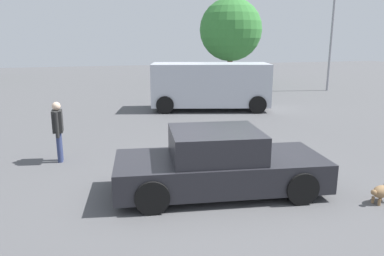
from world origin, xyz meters
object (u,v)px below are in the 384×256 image
Objects in this scene: van_white at (210,85)px; pedestrian at (58,127)px; sedan_foreground at (219,164)px; dog at (383,191)px; light_post_mid at (334,10)px.

van_white reaches higher than pedestrian.
pedestrian is at bearing 145.46° from sedan_foreground.
dog is (2.86, -1.41, -0.36)m from sedan_foreground.
van_white is at bearing 80.06° from sedan_foreground.
sedan_foreground is 9.38m from van_white.
dog is at bearing -17.88° from sedan_foreground.
pedestrian reaches higher than sedan_foreground.
sedan_foreground reaches higher than dog.
van_white reaches higher than sedan_foreground.
pedestrian is at bearing -120.66° from van_white.
van_white is 10.71m from light_post_mid.
sedan_foreground is 4.45m from pedestrian.
van_white is at bearing -156.43° from light_post_mid.
light_post_mid reaches higher than sedan_foreground.
dog is at bearing -34.56° from pedestrian.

